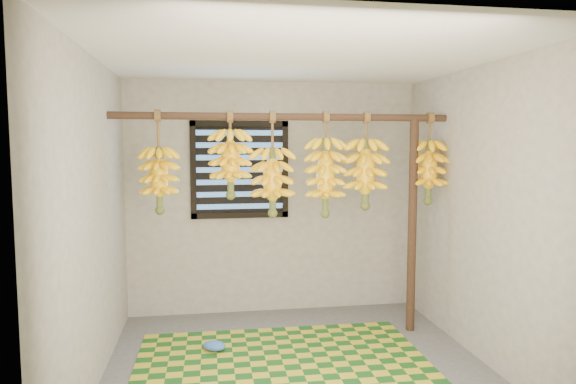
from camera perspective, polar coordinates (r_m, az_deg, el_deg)
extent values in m
cube|color=#4C4C4C|center=(4.24, 1.27, -19.29)|extent=(3.00, 3.00, 0.01)
cube|color=silver|center=(3.91, 1.34, 14.84)|extent=(3.00, 3.00, 0.01)
cube|color=gray|center=(5.37, -1.64, -0.66)|extent=(3.00, 0.01, 2.40)
cube|color=gray|center=(3.91, -20.97, -3.26)|extent=(0.01, 3.00, 2.40)
cube|color=gray|center=(4.42, 20.88, -2.30)|extent=(0.01, 3.00, 2.40)
cube|color=black|center=(5.28, -5.38, 2.49)|extent=(1.00, 0.04, 1.00)
cylinder|color=#42291A|center=(4.55, -0.31, 8.36)|extent=(3.00, 0.06, 0.06)
cylinder|color=#42291A|center=(4.93, 13.63, -3.68)|extent=(0.08, 0.08, 2.00)
cube|color=#164D16|center=(4.21, -0.28, -19.29)|extent=(2.37, 1.90, 0.01)
ellipsoid|color=blue|center=(4.59, -8.19, -16.57)|extent=(0.24, 0.21, 0.08)
cylinder|color=brown|center=(4.50, -14.24, 6.55)|extent=(0.02, 0.02, 0.32)
cylinder|color=#4C5923|center=(4.51, -14.12, 1.55)|extent=(0.06, 0.06, 0.52)
cylinder|color=brown|center=(4.50, -6.46, 7.64)|extent=(0.02, 0.02, 0.17)
cylinder|color=#4C5923|center=(4.49, -6.42, 3.40)|extent=(0.06, 0.06, 0.55)
cylinder|color=brown|center=(4.53, -1.74, 6.64)|extent=(0.02, 0.02, 0.33)
cylinder|color=#4C5923|center=(4.54, -1.73, 1.39)|extent=(0.06, 0.06, 0.56)
cylinder|color=brown|center=(4.61, 4.21, 7.15)|extent=(0.02, 0.02, 0.25)
cylinder|color=#4C5923|center=(4.62, 4.18, 1.90)|extent=(0.06, 0.06, 0.66)
cylinder|color=brown|center=(4.72, 8.68, 6.99)|extent=(0.02, 0.02, 0.26)
cylinder|color=#4C5923|center=(4.72, 8.61, 2.26)|extent=(0.06, 0.06, 0.58)
cylinder|color=brown|center=(4.94, 15.48, 6.74)|extent=(0.02, 0.02, 0.26)
cylinder|color=#4C5923|center=(4.94, 15.37, 2.40)|extent=(0.06, 0.06, 0.54)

